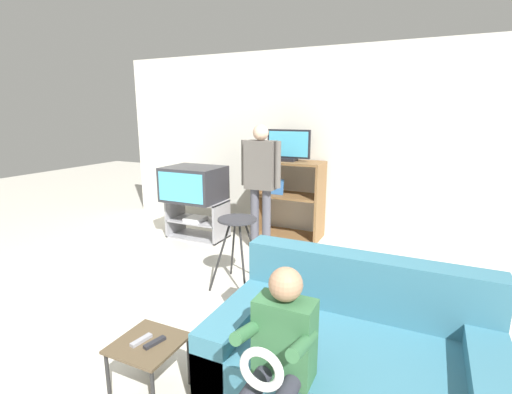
# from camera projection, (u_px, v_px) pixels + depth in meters

# --- Properties ---
(wall_back) EXTENTS (6.40, 0.06, 2.60)m
(wall_back) POSITION_uv_depth(u_px,v_px,m) (315.00, 144.00, 5.23)
(wall_back) COLOR silver
(wall_back) RESTS_ON ground_plane
(tv_stand) EXTENTS (0.82, 0.45, 0.54)m
(tv_stand) POSITION_uv_depth(u_px,v_px,m) (198.00, 219.00, 5.25)
(tv_stand) COLOR #939399
(tv_stand) RESTS_ON ground_plane
(television_main) EXTENTS (0.78, 0.64, 0.47)m
(television_main) POSITION_uv_depth(u_px,v_px,m) (194.00, 184.00, 5.14)
(television_main) COLOR #2D2D33
(television_main) RESTS_ON tv_stand
(media_shelf) EXTENTS (0.92, 0.48, 1.08)m
(media_shelf) POSITION_uv_depth(u_px,v_px,m) (290.00, 199.00, 5.23)
(media_shelf) COLOR brown
(media_shelf) RESTS_ON ground_plane
(television_flat) EXTENTS (0.61, 0.20, 0.43)m
(television_flat) POSITION_uv_depth(u_px,v_px,m) (289.00, 146.00, 5.07)
(television_flat) COLOR black
(television_flat) RESTS_ON media_shelf
(folding_stool) EXTENTS (0.43, 0.46, 0.72)m
(folding_stool) POSITION_uv_depth(u_px,v_px,m) (237.00, 231.00, 3.68)
(folding_stool) COLOR black
(folding_stool) RESTS_ON ground_plane
(snack_table) EXTENTS (0.39, 0.39, 0.36)m
(snack_table) POSITION_uv_depth(u_px,v_px,m) (148.00, 349.00, 2.28)
(snack_table) COLOR brown
(snack_table) RESTS_ON ground_plane
(remote_control_black) EXTENTS (0.07, 0.15, 0.02)m
(remote_control_black) POSITION_uv_depth(u_px,v_px,m) (155.00, 342.00, 2.25)
(remote_control_black) COLOR #232328
(remote_control_black) RESTS_ON snack_table
(remote_control_white) EXTENTS (0.06, 0.15, 0.02)m
(remote_control_white) POSITION_uv_depth(u_px,v_px,m) (141.00, 340.00, 2.27)
(remote_control_white) COLOR gray
(remote_control_white) RESTS_ON snack_table
(couch) EXTENTS (1.62, 0.97, 0.82)m
(couch) POSITION_uv_depth(u_px,v_px,m) (352.00, 358.00, 2.26)
(couch) COLOR teal
(couch) RESTS_ON ground_plane
(person_standing_adult) EXTENTS (0.53, 0.20, 1.60)m
(person_standing_adult) POSITION_uv_depth(u_px,v_px,m) (261.00, 176.00, 4.62)
(person_standing_adult) COLOR #4C4C56
(person_standing_adult) RESTS_ON ground_plane
(person_seated_child) EXTENTS (0.33, 0.43, 1.00)m
(person_seated_child) POSITION_uv_depth(u_px,v_px,m) (279.00, 353.00, 1.81)
(person_seated_child) COLOR #2D2D38
(person_seated_child) RESTS_ON ground_plane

